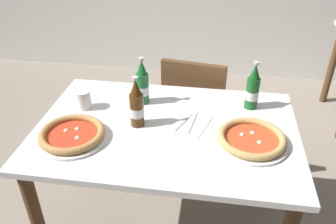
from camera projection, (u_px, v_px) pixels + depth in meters
name	position (u px, v px, depth m)	size (l,w,h in m)	color
dining_table_main	(166.00, 146.00, 1.67)	(1.20, 0.80, 0.75)	silver
chair_behind_table	(195.00, 109.00, 2.25)	(0.45, 0.45, 0.85)	brown
pizza_margherita_near	(251.00, 139.00, 1.49)	(0.32, 0.32, 0.04)	white
pizza_marinara_far	(72.00, 135.00, 1.52)	(0.31, 0.31, 0.04)	white
beer_bottle_left	(142.00, 84.00, 1.74)	(0.07, 0.07, 0.25)	#196B2D
beer_bottle_center	(137.00, 106.00, 1.57)	(0.07, 0.07, 0.25)	#512D0F
beer_bottle_right	(253.00, 89.00, 1.70)	(0.07, 0.07, 0.25)	#14591E
napkin_with_cutlery	(188.00, 123.00, 1.63)	(0.22, 0.22, 0.01)	white
paper_cup	(83.00, 100.00, 1.72)	(0.07, 0.07, 0.10)	white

